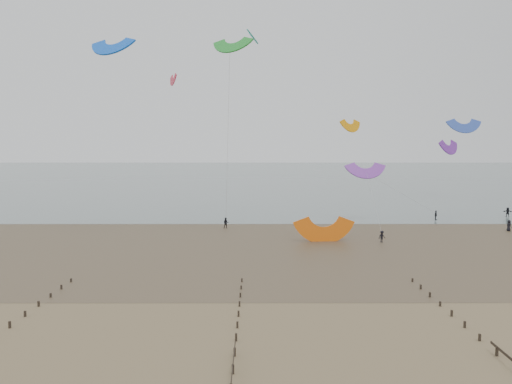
# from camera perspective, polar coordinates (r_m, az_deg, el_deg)

# --- Properties ---
(ground) EXTENTS (500.00, 500.00, 0.00)m
(ground) POSITION_cam_1_polar(r_m,az_deg,el_deg) (42.29, -7.68, -14.59)
(ground) COLOR brown
(ground) RESTS_ON ground
(sea_and_shore) EXTENTS (500.00, 665.00, 0.03)m
(sea_and_shore) POSITION_cam_1_polar(r_m,az_deg,el_deg) (75.77, -7.32, -5.56)
(sea_and_shore) COLOR #475654
(sea_and_shore) RESTS_ON ground
(kitesurfers) EXTENTS (133.65, 27.07, 1.89)m
(kitesurfers) POSITION_cam_1_polar(r_m,az_deg,el_deg) (93.56, 18.11, -3.12)
(kitesurfers) COLOR black
(kitesurfers) RESTS_ON ground
(grounded_kite) EXTENTS (8.05, 6.50, 4.19)m
(grounded_kite) POSITION_cam_1_polar(r_m,az_deg,el_deg) (75.38, 7.77, -5.63)
(grounded_kite) COLOR orange
(grounded_kite) RESTS_ON ground
(kites_airborne) EXTENTS (217.08, 110.03, 35.27)m
(kites_airborne) POSITION_cam_1_polar(r_m,az_deg,el_deg) (129.23, -11.55, 8.45)
(kites_airborne) COLOR #2F4EB5
(kites_airborne) RESTS_ON ground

